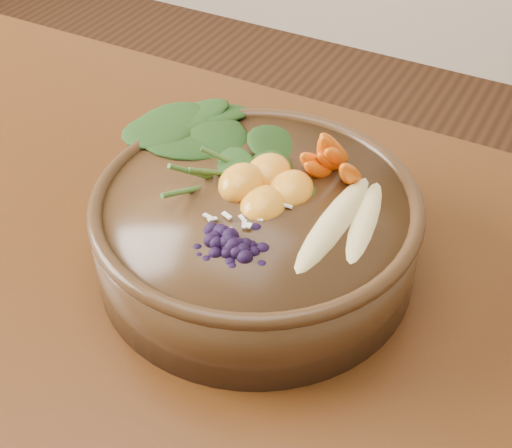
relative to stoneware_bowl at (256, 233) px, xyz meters
The scene contains 7 objects.
stoneware_bowl is the anchor object (origin of this frame).
kale_heap 0.09m from the stoneware_bowl, 131.92° to the left, with size 0.17×0.16×0.04m, color #244619, non-canonical shape.
carrot_cluster 0.11m from the stoneware_bowl, 61.36° to the left, with size 0.06×0.06×0.07m, color orange, non-canonical shape.
banana_halves 0.09m from the stoneware_bowl, ahead, with size 0.06×0.15×0.03m.
mandarin_cluster 0.05m from the stoneware_bowl, 88.71° to the left, with size 0.08×0.08×0.03m, color orange, non-canonical shape.
blueberry_pile 0.08m from the stoneware_bowl, 82.09° to the right, with size 0.12×0.09×0.04m, color black, non-canonical shape.
coconut_flakes 0.04m from the stoneware_bowl, 79.24° to the right, with size 0.08×0.06×0.01m, color white, non-canonical shape.
Camera 1 is at (0.46, -0.21, 1.18)m, focal length 50.00 mm.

